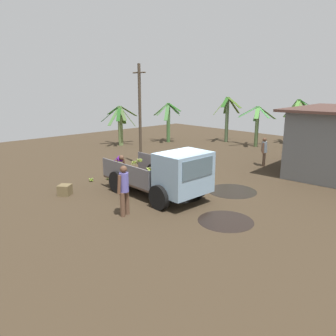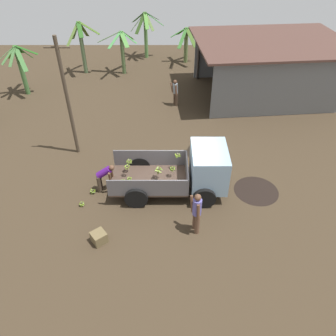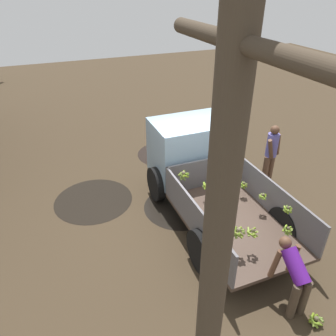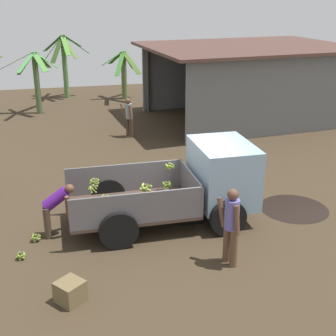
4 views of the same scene
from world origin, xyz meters
TOP-DOWN VIEW (x-y plane):
  - ground at (0.00, 0.00)m, footprint 36.00×36.00m
  - mud_patch_0 at (1.23, 2.33)m, footprint 2.02×2.02m
  - mud_patch_1 at (2.94, -0.36)m, footprint 1.80×1.80m
  - mud_patch_2 at (0.13, 0.33)m, footprint 1.85×1.85m
  - cargo_truck at (0.41, -0.25)m, footprint 4.55×2.23m
  - utility_pole at (-4.91, 2.41)m, footprint 1.01×0.15m
  - banana_palm_0 at (-2.31, 15.05)m, footprint 2.46×2.16m
  - banana_palm_1 at (-9.38, 8.65)m, footprint 2.55×2.36m
  - banana_palm_2 at (-10.69, 5.16)m, footprint 2.27×2.73m
  - banana_palm_4 at (-3.75, 11.92)m, footprint 2.69×2.76m
  - banana_palm_5 at (-6.41, 12.00)m, footprint 2.19×2.36m
  - banana_palm_6 at (0.66, 14.01)m, footprint 2.03×2.72m
  - person_foreground_visitor at (0.32, -2.44)m, footprint 0.45×0.64m
  - person_worker_loading at (-3.19, -0.30)m, footprint 0.76×0.58m
  - person_bystander_near_shed at (-0.24, 7.14)m, footprint 0.52×0.56m
  - banana_bunch_on_ground_0 at (-3.99, -1.21)m, footprint 0.22×0.21m
  - banana_bunch_on_ground_1 at (-3.69, -0.48)m, footprint 0.24×0.24m
  - wooden_crate_0 at (-3.02, -2.95)m, footprint 0.65×0.65m

SIDE VIEW (x-z plane):
  - ground at x=0.00m, z-range 0.00..0.00m
  - mud_patch_0 at x=1.23m, z-range 0.00..0.01m
  - mud_patch_1 at x=2.94m, z-range 0.00..0.01m
  - mud_patch_2 at x=0.13m, z-range 0.00..0.01m
  - banana_bunch_on_ground_0 at x=-3.99m, z-range 0.01..0.19m
  - banana_bunch_on_ground_1 at x=-3.69m, z-range 0.01..0.20m
  - wooden_crate_0 at x=-3.02m, z-range 0.00..0.42m
  - person_worker_loading at x=-3.19m, z-range 0.12..1.39m
  - person_bystander_near_shed at x=-0.24m, z-range 0.08..1.62m
  - person_foreground_visitor at x=0.32m, z-range 0.09..1.81m
  - cargo_truck at x=0.41m, z-range 0.05..1.98m
  - banana_palm_6 at x=0.66m, z-range 0.12..2.60m
  - banana_palm_2 at x=-10.69m, z-range 0.13..2.96m
  - banana_palm_4 at x=-3.75m, z-range 0.18..3.01m
  - banana_palm_1 at x=-9.38m, z-range 0.18..3.14m
  - banana_palm_0 at x=-2.31m, z-range 0.22..3.49m
  - banana_palm_5 at x=-6.41m, z-range 0.15..3.56m
  - utility_pole at x=-4.91m, z-range 0.08..5.41m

